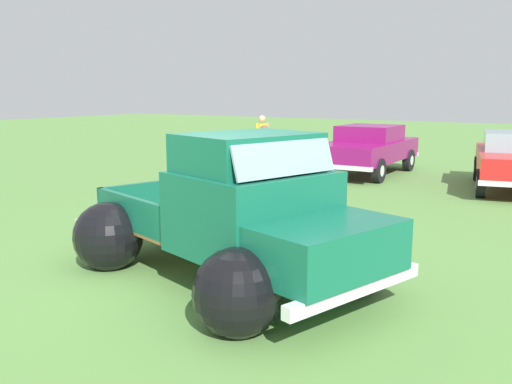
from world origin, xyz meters
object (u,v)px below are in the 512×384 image
at_px(spectator_1, 264,157).
at_px(show_car_0, 368,148).
at_px(vintage_pickup_truck, 240,226).
at_px(spectator_0, 262,139).

bearing_deg(spectator_1, show_car_0, -69.35).
bearing_deg(vintage_pickup_truck, spectator_0, 136.96).
height_order(show_car_0, spectator_0, spectator_0).
bearing_deg(spectator_0, spectator_1, -43.40).
relative_size(show_car_0, spectator_1, 2.57).
relative_size(vintage_pickup_truck, spectator_1, 3.01).
distance_m(vintage_pickup_truck, spectator_1, 5.87).
height_order(vintage_pickup_truck, show_car_0, vintage_pickup_truck).
bearing_deg(show_car_0, spectator_1, -8.45).
xyz_separation_m(vintage_pickup_truck, spectator_0, (-5.25, 9.02, 0.20)).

